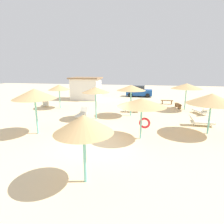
{
  "coord_description": "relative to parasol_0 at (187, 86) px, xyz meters",
  "views": [
    {
      "loc": [
        2.43,
        -9.87,
        4.28
      ],
      "look_at": [
        0.0,
        3.0,
        1.2
      ],
      "focal_mm": 29.46,
      "sensor_mm": 36.0,
      "label": 1
    }
  ],
  "objects": [
    {
      "name": "ground_plane",
      "position": [
        -6.51,
        -10.5,
        -2.53
      ],
      "size": [
        80.0,
        80.0,
        0.0
      ],
      "primitive_type": "plane",
      "color": "beige"
    },
    {
      "name": "parasol_0",
      "position": [
        0.0,
        0.0,
        0.0
      ],
      "size": [
        3.2,
        3.2,
        2.81
      ],
      "color": "#6BC6BC",
      "rests_on": "ground"
    },
    {
      "name": "parasol_1",
      "position": [
        0.09,
        -7.59,
        -0.14
      ],
      "size": [
        3.18,
        3.18,
        2.74
      ],
      "color": "#6BC6BC",
      "rests_on": "ground"
    },
    {
      "name": "parasol_2",
      "position": [
        -8.34,
        -5.33,
        0.01
      ],
      "size": [
        2.34,
        2.34,
        2.8
      ],
      "color": "#6BC6BC",
      "rests_on": "ground"
    },
    {
      "name": "parasol_3",
      "position": [
        -5.48,
        -3.63,
        0.07
      ],
      "size": [
        2.64,
        2.64,
        2.86
      ],
      "color": "#6BC6BC",
      "rests_on": "ground"
    },
    {
      "name": "parasol_4",
      "position": [
        -13.5,
        -1.7,
        -0.21
      ],
      "size": [
        2.37,
        2.37,
        2.62
      ],
      "color": "#6BC6BC",
      "rests_on": "ground"
    },
    {
      "name": "parasol_5",
      "position": [
        -6.27,
        -14.33,
        -0.19
      ],
      "size": [
        2.2,
        2.2,
        2.69
      ],
      "color": "#6BC6BC",
      "rests_on": "ground"
    },
    {
      "name": "parasol_6",
      "position": [
        -11.21,
        -9.69,
        0.18
      ],
      "size": [
        2.79,
        2.79,
        3.05
      ],
      "color": "#6BC6BC",
      "rests_on": "ground"
    },
    {
      "name": "parasol_7",
      "position": [
        -4.34,
        -9.3,
        -0.24
      ],
      "size": [
        2.98,
        2.98,
        2.57
      ],
      "color": "#6BC6BC",
      "rests_on": "ground"
    },
    {
      "name": "lounger_0",
      "position": [
        1.15,
        -1.78,
        -2.21
      ],
      "size": [
        1.24,
        1.99,
        0.74
      ],
      "color": "silver",
      "rests_on": "ground"
    },
    {
      "name": "lounger_1",
      "position": [
        0.1,
        -5.77,
        -2.2
      ],
      "size": [
        1.88,
        0.73,
        0.79
      ],
      "color": "silver",
      "rests_on": "ground"
    },
    {
      "name": "lounger_2",
      "position": [
        -9.78,
        -5.03,
        -2.2
      ],
      "size": [
        0.64,
        1.85,
        0.81
      ],
      "color": "silver",
      "rests_on": "ground"
    },
    {
      "name": "lounger_3",
      "position": [
        -5.38,
        -2.14,
        -2.21
      ],
      "size": [
        1.91,
        0.72,
        0.73
      ],
      "color": "silver",
      "rests_on": "ground"
    },
    {
      "name": "lounger_4",
      "position": [
        -15.58,
        -1.13,
        -2.2
      ],
      "size": [
        1.46,
        1.92,
        0.81
      ],
      "color": "silver",
      "rests_on": "ground"
    },
    {
      "name": "bench_0",
      "position": [
        -1.54,
        3.04,
        -2.18
      ],
      "size": [
        1.51,
        0.46,
        0.49
      ],
      "color": "brown",
      "rests_on": "ground"
    },
    {
      "name": "bench_1",
      "position": [
        -0.57,
        0.76,
        -2.18
      ],
      "size": [
        0.59,
        1.54,
        0.49
      ],
      "color": "brown",
      "rests_on": "ground"
    },
    {
      "name": "parked_car",
      "position": [
        -5.26,
        8.81,
        -1.71
      ],
      "size": [
        4.08,
        2.14,
        1.72
      ],
      "color": "#194C9E",
      "rests_on": "ground"
    },
    {
      "name": "beach_cabana",
      "position": [
        -12.61,
        4.78,
        -0.95
      ],
      "size": [
        4.19,
        3.32,
        3.12
      ],
      "color": "white",
      "rests_on": "ground"
    }
  ]
}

